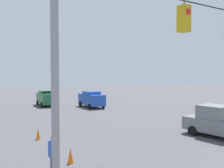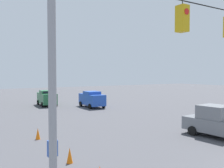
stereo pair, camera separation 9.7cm
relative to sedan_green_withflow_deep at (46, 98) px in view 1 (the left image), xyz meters
The scene contains 7 objects.
sedan_green_withflow_deep is the anchor object (origin of this frame).
sedan_blue_oncoming_deep 6.32m from the sedan_green_withflow_deep, 133.68° to the left, with size 2.19×4.32×2.03m.
pickup_truck_grey_crossing_near 23.03m from the sedan_green_withflow_deep, 101.62° to the left, with size 2.45×5.36×2.12m.
traffic_cone_second 22.34m from the sedan_green_withflow_deep, 75.11° to the left, with size 0.30×0.30×0.75m, color orange.
traffic_cone_third 19.85m from the sedan_green_withflow_deep, 73.36° to the left, with size 0.30×0.30×0.75m, color orange.
traffic_cone_fourth 17.45m from the sedan_green_withflow_deep, 70.54° to the left, with size 0.30×0.30×0.75m, color orange.
pedestrian 23.64m from the sedan_green_withflow_deep, 72.98° to the left, with size 0.40×0.28×1.77m.
Camera 1 is at (11.88, 4.42, 4.29)m, focal length 40.00 mm.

